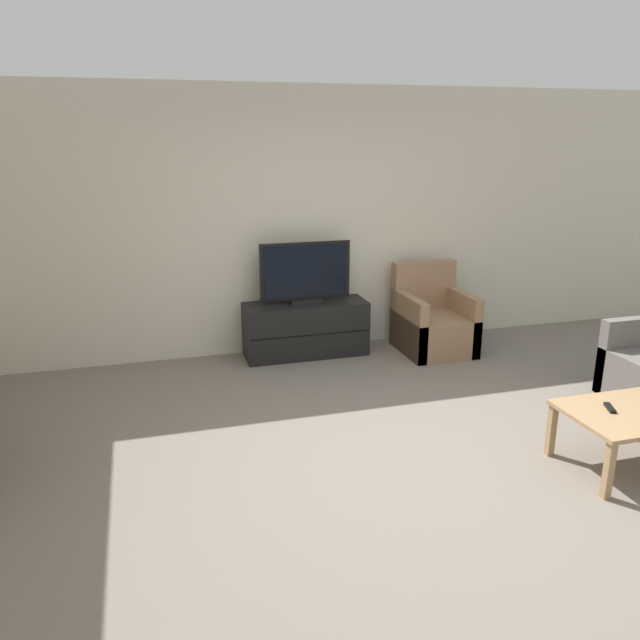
{
  "coord_description": "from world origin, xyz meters",
  "views": [
    {
      "loc": [
        -1.66,
        -3.68,
        2.23
      ],
      "look_at": [
        -0.37,
        0.74,
        0.85
      ],
      "focal_mm": 35.0,
      "sensor_mm": 36.0,
      "label": 1
    }
  ],
  "objects_px": {
    "coffee_table": "(630,418)",
    "armchair": "(432,323)",
    "remote": "(610,408)",
    "tv": "(305,275)",
    "tv_stand": "(306,329)"
  },
  "relations": [
    {
      "from": "coffee_table",
      "to": "remote",
      "type": "relative_size",
      "value": 5.66
    },
    {
      "from": "armchair",
      "to": "coffee_table",
      "type": "distance_m",
      "value": 2.62
    },
    {
      "from": "tv_stand",
      "to": "coffee_table",
      "type": "xyz_separation_m",
      "value": [
        1.53,
        -2.84,
        0.09
      ]
    },
    {
      "from": "tv",
      "to": "remote",
      "type": "height_order",
      "value": "tv"
    },
    {
      "from": "armchair",
      "to": "remote",
      "type": "relative_size",
      "value": 5.93
    },
    {
      "from": "tv_stand",
      "to": "armchair",
      "type": "height_order",
      "value": "armchair"
    },
    {
      "from": "armchair",
      "to": "coffee_table",
      "type": "relative_size",
      "value": 1.05
    },
    {
      "from": "armchair",
      "to": "coffee_table",
      "type": "height_order",
      "value": "armchair"
    },
    {
      "from": "tv_stand",
      "to": "armchair",
      "type": "relative_size",
      "value": 1.39
    },
    {
      "from": "armchair",
      "to": "remote",
      "type": "distance_m",
      "value": 2.55
    },
    {
      "from": "coffee_table",
      "to": "tv",
      "type": "bearing_deg",
      "value": 118.41
    },
    {
      "from": "coffee_table",
      "to": "remote",
      "type": "height_order",
      "value": "remote"
    },
    {
      "from": "coffee_table",
      "to": "armchair",
      "type": "bearing_deg",
      "value": 94.35
    },
    {
      "from": "tv",
      "to": "coffee_table",
      "type": "xyz_separation_m",
      "value": [
        1.53,
        -2.83,
        -0.49
      ]
    },
    {
      "from": "tv_stand",
      "to": "coffee_table",
      "type": "relative_size",
      "value": 1.46
    }
  ]
}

